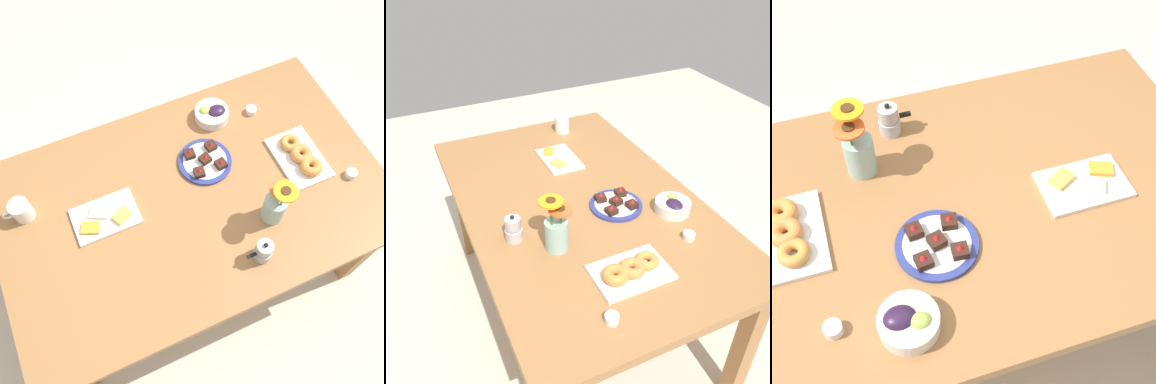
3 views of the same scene
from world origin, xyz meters
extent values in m
plane|color=beige|center=(0.00, 0.00, 0.00)|extent=(6.00, 6.00, 0.00)
cube|color=#9E6B3D|center=(0.00, 0.00, 0.72)|extent=(1.60, 1.00, 0.04)
cube|color=#9E6B3D|center=(-0.72, -0.42, 0.35)|extent=(0.07, 0.07, 0.70)
cube|color=#9E6B3D|center=(0.72, -0.42, 0.35)|extent=(0.07, 0.07, 0.70)
cube|color=#9E6B3D|center=(-0.72, 0.42, 0.35)|extent=(0.07, 0.07, 0.70)
cube|color=#9E6B3D|center=(0.72, 0.42, 0.35)|extent=(0.07, 0.07, 0.70)
cylinder|color=white|center=(0.65, -0.20, 0.79)|extent=(0.08, 0.08, 0.09)
cylinder|color=brown|center=(0.65, -0.20, 0.83)|extent=(0.07, 0.07, 0.00)
torus|color=white|center=(0.70, -0.20, 0.79)|extent=(0.05, 0.01, 0.05)
cylinder|color=white|center=(-0.25, -0.33, 0.77)|extent=(0.15, 0.15, 0.05)
ellipsoid|color=#2D1938|center=(-0.27, -0.32, 0.79)|extent=(0.08, 0.07, 0.04)
ellipsoid|color=#9EC14C|center=(-0.22, -0.35, 0.79)|extent=(0.05, 0.05, 0.04)
cube|color=white|center=(0.35, -0.06, 0.75)|extent=(0.26, 0.17, 0.01)
cube|color=#EFB74C|center=(0.29, -0.03, 0.76)|extent=(0.09, 0.08, 0.02)
cube|color=white|center=(0.37, -0.08, 0.76)|extent=(0.09, 0.08, 0.01)
cube|color=orange|center=(0.42, -0.03, 0.76)|extent=(0.08, 0.07, 0.01)
cube|color=white|center=(-0.50, 0.02, 0.75)|extent=(0.19, 0.28, 0.01)
torus|color=#CD8A3D|center=(-0.49, -0.05, 0.77)|extent=(0.10, 0.10, 0.03)
torus|color=orange|center=(-0.50, 0.02, 0.77)|extent=(0.11, 0.11, 0.04)
torus|color=orange|center=(-0.51, 0.09, 0.77)|extent=(0.13, 0.13, 0.04)
cylinder|color=white|center=(-0.43, -0.29, 0.75)|extent=(0.05, 0.05, 0.03)
cylinder|color=#C68923|center=(-0.43, -0.29, 0.76)|extent=(0.04, 0.04, 0.01)
cylinder|color=white|center=(-0.65, 0.18, 0.75)|extent=(0.05, 0.05, 0.03)
cylinder|color=maroon|center=(-0.65, 0.18, 0.76)|extent=(0.04, 0.04, 0.01)
cylinder|color=navy|center=(-0.12, -0.13, 0.75)|extent=(0.23, 0.23, 0.01)
cylinder|color=white|center=(-0.12, -0.13, 0.75)|extent=(0.19, 0.19, 0.01)
cube|color=#381E14|center=(-0.17, -0.08, 0.77)|extent=(0.05, 0.05, 0.02)
cone|color=red|center=(-0.17, -0.08, 0.79)|extent=(0.02, 0.02, 0.01)
cube|color=#381E14|center=(-0.07, -0.08, 0.77)|extent=(0.05, 0.05, 0.02)
cone|color=red|center=(-0.07, -0.08, 0.79)|extent=(0.02, 0.02, 0.01)
cube|color=#381E14|center=(-0.17, -0.18, 0.77)|extent=(0.05, 0.05, 0.02)
cone|color=red|center=(-0.17, -0.18, 0.79)|extent=(0.02, 0.02, 0.01)
cube|color=#381E14|center=(-0.07, -0.18, 0.77)|extent=(0.05, 0.05, 0.02)
cone|color=red|center=(-0.07, -0.18, 0.79)|extent=(0.02, 0.02, 0.01)
cube|color=#381E14|center=(-0.12, -0.13, 0.77)|extent=(0.05, 0.05, 0.02)
cone|color=red|center=(-0.12, -0.13, 0.79)|extent=(0.02, 0.02, 0.01)
cylinder|color=#99C1B7|center=(-0.26, 0.21, 0.80)|extent=(0.09, 0.09, 0.13)
cylinder|color=#3D702D|center=(-0.26, 0.23, 0.92)|extent=(0.01, 0.01, 0.10)
cylinder|color=orange|center=(-0.26, 0.23, 0.97)|extent=(0.09, 0.09, 0.01)
cylinder|color=#472D14|center=(-0.26, 0.23, 0.98)|extent=(0.04, 0.04, 0.01)
cylinder|color=#3D702D|center=(-0.27, 0.20, 0.90)|extent=(0.01, 0.01, 0.06)
cylinder|color=orange|center=(-0.27, 0.20, 0.93)|extent=(0.09, 0.09, 0.01)
cylinder|color=#472D14|center=(-0.27, 0.20, 0.94)|extent=(0.04, 0.04, 0.01)
cylinder|color=#B7B7BC|center=(-0.14, 0.34, 0.77)|extent=(0.07, 0.07, 0.05)
cylinder|color=#B7B7BC|center=(-0.14, 0.34, 0.79)|extent=(0.05, 0.05, 0.01)
cylinder|color=#B7B7BC|center=(-0.14, 0.34, 0.82)|extent=(0.06, 0.06, 0.04)
sphere|color=black|center=(-0.14, 0.34, 0.85)|extent=(0.02, 0.02, 0.02)
cube|color=black|center=(-0.09, 0.34, 0.80)|extent=(0.04, 0.01, 0.01)
camera|label=1|loc=(0.33, 0.74, 2.30)|focal=40.00mm
camera|label=2|loc=(-1.41, 0.65, 1.86)|focal=40.00mm
camera|label=3|loc=(-0.29, -0.90, 1.97)|focal=50.00mm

